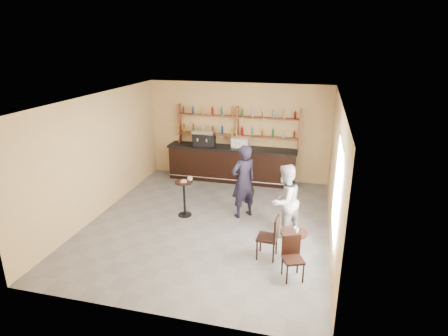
% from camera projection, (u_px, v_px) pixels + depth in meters
% --- Properties ---
extents(floor, '(7.00, 7.00, 0.00)m').
position_uv_depth(floor, '(209.00, 223.00, 9.68)').
color(floor, slate).
rests_on(floor, ground).
extents(ceiling, '(7.00, 7.00, 0.00)m').
position_uv_depth(ceiling, '(207.00, 99.00, 8.64)').
color(ceiling, white).
rests_on(ceiling, wall_back).
extents(wall_back, '(7.00, 0.00, 7.00)m').
position_uv_depth(wall_back, '(238.00, 132.00, 12.37)').
color(wall_back, tan).
rests_on(wall_back, floor).
extents(wall_front, '(7.00, 0.00, 7.00)m').
position_uv_depth(wall_front, '(146.00, 232.00, 5.95)').
color(wall_front, tan).
rests_on(wall_front, floor).
extents(wall_left, '(0.00, 7.00, 7.00)m').
position_uv_depth(wall_left, '(99.00, 155.00, 9.85)').
color(wall_left, tan).
rests_on(wall_left, floor).
extents(wall_right, '(0.00, 7.00, 7.00)m').
position_uv_depth(wall_right, '(335.00, 174.00, 8.47)').
color(wall_right, tan).
rests_on(wall_right, floor).
extents(window_pane, '(0.00, 2.00, 2.00)m').
position_uv_depth(window_pane, '(337.00, 190.00, 7.34)').
color(window_pane, white).
rests_on(window_pane, wall_right).
extents(window_frame, '(0.04, 1.70, 2.10)m').
position_uv_depth(window_frame, '(337.00, 190.00, 7.34)').
color(window_frame, black).
rests_on(window_frame, wall_right).
extents(shelf_unit, '(4.00, 0.26, 1.40)m').
position_uv_depth(shelf_unit, '(237.00, 126.00, 12.18)').
color(shelf_unit, brown).
rests_on(shelf_unit, wall_back).
extents(liquor_bottles, '(3.68, 0.10, 1.00)m').
position_uv_depth(liquor_bottles, '(237.00, 121.00, 12.12)').
color(liquor_bottles, '#8C5919').
rests_on(liquor_bottles, shelf_unit).
extents(bar_counter, '(4.26, 0.83, 1.15)m').
position_uv_depth(bar_counter, '(232.00, 164.00, 12.41)').
color(bar_counter, black).
rests_on(bar_counter, floor).
extents(espresso_machine, '(0.79, 0.58, 0.52)m').
position_uv_depth(espresso_machine, '(204.00, 138.00, 12.35)').
color(espresso_machine, black).
rests_on(espresso_machine, bar_counter).
extents(pastry_case, '(0.59, 0.49, 0.33)m').
position_uv_depth(pastry_case, '(241.00, 143.00, 12.10)').
color(pastry_case, silver).
rests_on(pastry_case, bar_counter).
extents(pedestal_table, '(0.60, 0.60, 0.97)m').
position_uv_depth(pedestal_table, '(184.00, 199.00, 9.95)').
color(pedestal_table, black).
rests_on(pedestal_table, floor).
extents(napkin, '(0.20, 0.20, 0.00)m').
position_uv_depth(napkin, '(184.00, 182.00, 9.79)').
color(napkin, white).
rests_on(napkin, pedestal_table).
extents(donut, '(0.15, 0.15, 0.05)m').
position_uv_depth(donut, '(184.00, 181.00, 9.77)').
color(donut, '#C37A47').
rests_on(donut, napkin).
extents(cup_pedestal, '(0.17, 0.17, 0.10)m').
position_uv_depth(cup_pedestal, '(190.00, 179.00, 9.83)').
color(cup_pedestal, white).
rests_on(cup_pedestal, pedestal_table).
extents(man_main, '(0.85, 0.84, 1.97)m').
position_uv_depth(man_main, '(243.00, 182.00, 9.75)').
color(man_main, black).
rests_on(man_main, floor).
extents(cafe_table, '(0.70, 0.70, 0.71)m').
position_uv_depth(cafe_table, '(293.00, 247.00, 7.89)').
color(cafe_table, black).
rests_on(cafe_table, floor).
extents(cup_cafe, '(0.13, 0.13, 0.10)m').
position_uv_depth(cup_cafe, '(296.00, 230.00, 7.74)').
color(cup_cafe, white).
rests_on(cup_cafe, cafe_table).
extents(chair_west, '(0.45, 0.45, 0.97)m').
position_uv_depth(chair_west, '(267.00, 237.00, 8.02)').
color(chair_west, black).
rests_on(chair_west, floor).
extents(chair_south, '(0.50, 0.50, 0.88)m').
position_uv_depth(chair_south, '(293.00, 259.00, 7.30)').
color(chair_south, black).
rests_on(chair_south, floor).
extents(patron_second, '(1.04, 1.10, 1.79)m').
position_uv_depth(patron_second, '(285.00, 201.00, 8.81)').
color(patron_second, '#A4A3A9').
rests_on(patron_second, floor).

